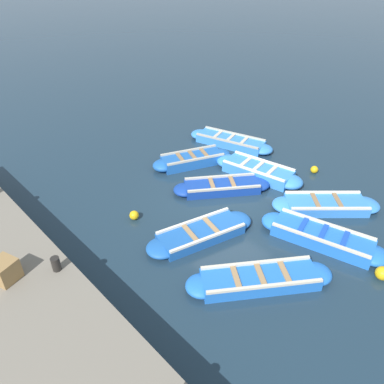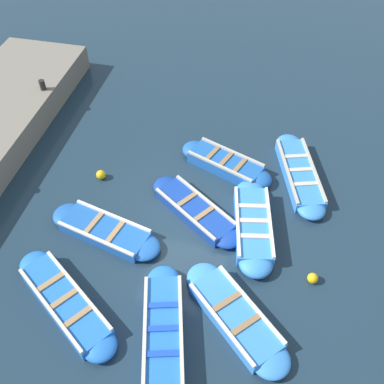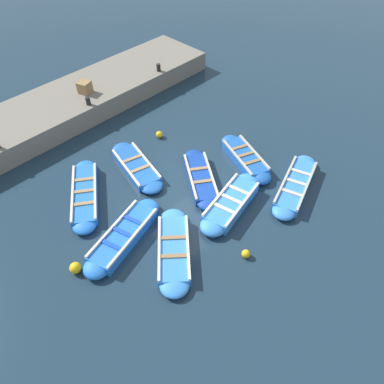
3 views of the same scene
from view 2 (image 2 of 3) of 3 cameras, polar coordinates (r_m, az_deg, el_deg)
ground_plane at (r=12.59m, az=-1.16°, el=-4.43°), size 120.00×120.00×0.00m
boat_near_quay at (r=14.13m, az=13.47°, el=2.28°), size 1.87×3.75×0.40m
boat_inner_gap at (r=10.98m, az=5.53°, el=-15.45°), size 3.10×2.99×0.38m
boat_mid_row at (r=14.06m, az=4.29°, el=3.59°), size 3.20×1.90×0.45m
boat_bow_out at (r=12.77m, az=0.40°, el=-2.33°), size 3.18×2.58×0.37m
boat_drifting at (r=12.54m, az=-10.98°, el=-4.87°), size 3.47×1.67×0.36m
boat_alongside at (r=12.48m, az=7.74°, el=-4.22°), size 1.50×3.49×0.46m
boat_end_of_row at (r=10.74m, az=-3.66°, el=-17.36°), size 1.72×3.67×0.44m
boat_broadside at (r=11.51m, az=-15.79°, el=-13.32°), size 3.50×2.81×0.38m
bollard_north at (r=16.61m, az=-18.47°, el=12.78°), size 0.20×0.20×0.35m
buoy_yellow_far at (r=14.03m, az=-11.50°, el=2.16°), size 0.29×0.29×0.29m
buoy_white_drifting at (r=11.87m, az=15.08°, el=-10.52°), size 0.27×0.27×0.27m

